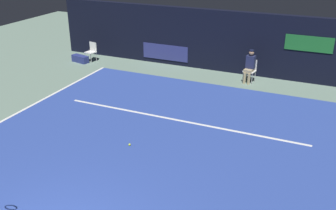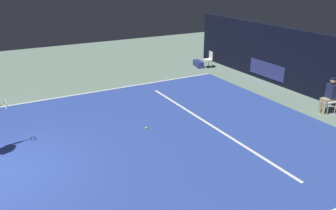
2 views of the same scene
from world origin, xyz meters
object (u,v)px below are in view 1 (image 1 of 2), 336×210
(line_judge_on_chair, at_px, (250,66))
(tennis_ball, at_px, (130,145))
(courtside_chair_near, at_px, (91,51))
(equipment_bag, at_px, (80,59))

(line_judge_on_chair, relative_size, tennis_ball, 19.41)
(courtside_chair_near, height_order, equipment_bag, courtside_chair_near)
(courtside_chair_near, height_order, tennis_ball, courtside_chair_near)
(line_judge_on_chair, height_order, courtside_chair_near, line_judge_on_chair)
(tennis_ball, xyz_separation_m, equipment_bag, (-5.91, 5.93, 0.11))
(line_judge_on_chair, height_order, tennis_ball, line_judge_on_chair)
(line_judge_on_chair, relative_size, courtside_chair_near, 1.50)
(line_judge_on_chair, distance_m, equipment_bag, 7.83)
(courtside_chair_near, distance_m, tennis_ball, 8.39)
(line_judge_on_chair, relative_size, equipment_bag, 1.57)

